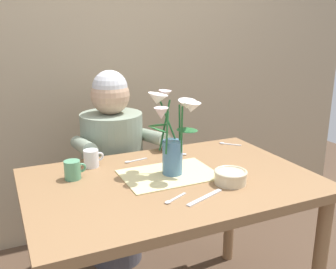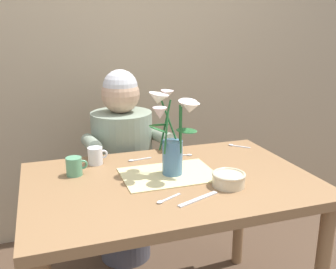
{
  "view_description": "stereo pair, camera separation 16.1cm",
  "coord_description": "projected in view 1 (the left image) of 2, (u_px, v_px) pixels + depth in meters",
  "views": [
    {
      "loc": [
        -0.64,
        -1.35,
        1.36
      ],
      "look_at": [
        0.01,
        0.05,
        0.92
      ],
      "focal_mm": 40.87,
      "sensor_mm": 36.0,
      "label": 1
    },
    {
      "loc": [
        -0.49,
        -1.41,
        1.36
      ],
      "look_at": [
        0.01,
        0.05,
        0.92
      ],
      "focal_mm": 40.87,
      "sensor_mm": 36.0,
      "label": 2
    }
  ],
  "objects": [
    {
      "name": "dinner_knife",
      "position": [
        205.0,
        198.0,
        1.43
      ],
      "size": [
        0.18,
        0.09,
        0.0
      ],
      "primitive_type": "cube",
      "rotation": [
        0.0,
        0.0,
        0.37
      ],
      "color": "silver",
      "rests_on": "dining_table"
    },
    {
      "name": "wood_panel_backdrop",
      "position": [
        100.0,
        44.0,
        2.39
      ],
      "size": [
        4.0,
        0.1,
        2.5
      ],
      "primitive_type": "cube",
      "color": "tan",
      "rests_on": "ground_plane"
    },
    {
      "name": "seated_person",
      "position": [
        114.0,
        171.0,
        2.17
      ],
      "size": [
        0.45,
        0.47,
        1.14
      ],
      "rotation": [
        0.0,
        0.0,
        0.01
      ],
      "color": "#4C4C56",
      "rests_on": "ground_plane"
    },
    {
      "name": "ceramic_mug",
      "position": [
        73.0,
        170.0,
        1.6
      ],
      "size": [
        0.09,
        0.07,
        0.08
      ],
      "color": "#569970",
      "rests_on": "dining_table"
    },
    {
      "name": "coffee_cup",
      "position": [
        92.0,
        158.0,
        1.74
      ],
      "size": [
        0.09,
        0.07,
        0.08
      ],
      "color": "silver",
      "rests_on": "dining_table"
    },
    {
      "name": "spoon_3",
      "position": [
        179.0,
        154.0,
        1.9
      ],
      "size": [
        0.12,
        0.06,
        0.01
      ],
      "color": "silver",
      "rests_on": "dining_table"
    },
    {
      "name": "spoon_1",
      "position": [
        132.0,
        161.0,
        1.81
      ],
      "size": [
        0.12,
        0.03,
        0.01
      ],
      "color": "silver",
      "rests_on": "dining_table"
    },
    {
      "name": "dining_table",
      "position": [
        171.0,
        200.0,
        1.64
      ],
      "size": [
        1.2,
        0.8,
        0.74
      ],
      "color": "olive",
      "rests_on": "ground_plane"
    },
    {
      "name": "spoon_0",
      "position": [
        172.0,
        200.0,
        1.41
      ],
      "size": [
        0.11,
        0.07,
        0.01
      ],
      "color": "silver",
      "rests_on": "dining_table"
    },
    {
      "name": "spoon_2",
      "position": [
        227.0,
        144.0,
        2.07
      ],
      "size": [
        0.1,
        0.09,
        0.01
      ],
      "color": "silver",
      "rests_on": "dining_table"
    },
    {
      "name": "flower_vase",
      "position": [
        172.0,
        132.0,
        1.6
      ],
      "size": [
        0.21,
        0.26,
        0.36
      ],
      "color": "teal",
      "rests_on": "dining_table"
    },
    {
      "name": "ceramic_bowl",
      "position": [
        230.0,
        176.0,
        1.55
      ],
      "size": [
        0.14,
        0.14,
        0.06
      ],
      "color": "beige",
      "rests_on": "dining_table"
    },
    {
      "name": "striped_placemat",
      "position": [
        169.0,
        174.0,
        1.65
      ],
      "size": [
        0.4,
        0.28,
        0.0
      ],
      "primitive_type": "cube",
      "color": "beige",
      "rests_on": "dining_table"
    }
  ]
}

